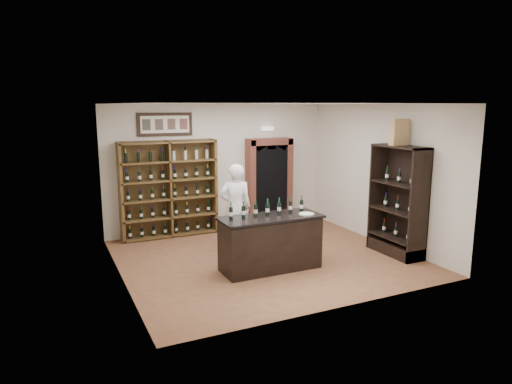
{
  "coord_description": "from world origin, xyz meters",
  "views": [
    {
      "loc": [
        -3.85,
        -7.73,
        2.98
      ],
      "look_at": [
        -0.07,
        0.3,
        1.28
      ],
      "focal_mm": 32.0,
      "sensor_mm": 36.0,
      "label": 1
    }
  ],
  "objects_px": {
    "counter_bottle_0": "(231,213)",
    "shopkeeper": "(235,208)",
    "wine_crate": "(399,132)",
    "side_cabinet": "(398,218)",
    "wine_shelf": "(169,189)",
    "tasting_counter": "(270,243)"
  },
  "relations": [
    {
      "from": "tasting_counter",
      "to": "counter_bottle_0",
      "type": "bearing_deg",
      "value": 170.44
    },
    {
      "from": "counter_bottle_0",
      "to": "side_cabinet",
      "type": "bearing_deg",
      "value": -6.97
    },
    {
      "from": "tasting_counter",
      "to": "shopkeeper",
      "type": "bearing_deg",
      "value": 96.9
    },
    {
      "from": "tasting_counter",
      "to": "counter_bottle_0",
      "type": "relative_size",
      "value": 6.27
    },
    {
      "from": "wine_crate",
      "to": "counter_bottle_0",
      "type": "bearing_deg",
      "value": 175.52
    },
    {
      "from": "side_cabinet",
      "to": "shopkeeper",
      "type": "xyz_separation_m",
      "value": [
        -2.88,
        1.57,
        0.15
      ]
    },
    {
      "from": "tasting_counter",
      "to": "wine_crate",
      "type": "distance_m",
      "value": 3.33
    },
    {
      "from": "wine_shelf",
      "to": "shopkeeper",
      "type": "distance_m",
      "value": 1.92
    },
    {
      "from": "tasting_counter",
      "to": "counter_bottle_0",
      "type": "height_order",
      "value": "counter_bottle_0"
    },
    {
      "from": "shopkeeper",
      "to": "wine_crate",
      "type": "xyz_separation_m",
      "value": [
        2.83,
        -1.52,
        1.55
      ]
    },
    {
      "from": "counter_bottle_0",
      "to": "shopkeeper",
      "type": "height_order",
      "value": "shopkeeper"
    },
    {
      "from": "wine_shelf",
      "to": "wine_crate",
      "type": "height_order",
      "value": "wine_crate"
    },
    {
      "from": "counter_bottle_0",
      "to": "wine_shelf",
      "type": "bearing_deg",
      "value": 97.7
    },
    {
      "from": "shopkeeper",
      "to": "side_cabinet",
      "type": "bearing_deg",
      "value": 165.58
    },
    {
      "from": "wine_shelf",
      "to": "tasting_counter",
      "type": "relative_size",
      "value": 1.17
    },
    {
      "from": "side_cabinet",
      "to": "shopkeeper",
      "type": "distance_m",
      "value": 3.28
    },
    {
      "from": "wine_shelf",
      "to": "shopkeeper",
      "type": "xyz_separation_m",
      "value": [
        0.95,
        -1.66,
        -0.19
      ]
    },
    {
      "from": "counter_bottle_0",
      "to": "wine_crate",
      "type": "relative_size",
      "value": 0.59
    },
    {
      "from": "tasting_counter",
      "to": "wine_crate",
      "type": "bearing_deg",
      "value": -5.18
    },
    {
      "from": "wine_shelf",
      "to": "side_cabinet",
      "type": "relative_size",
      "value": 1.0
    },
    {
      "from": "counter_bottle_0",
      "to": "shopkeeper",
      "type": "distance_m",
      "value": 1.3
    },
    {
      "from": "tasting_counter",
      "to": "shopkeeper",
      "type": "relative_size",
      "value": 1.04
    }
  ]
}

